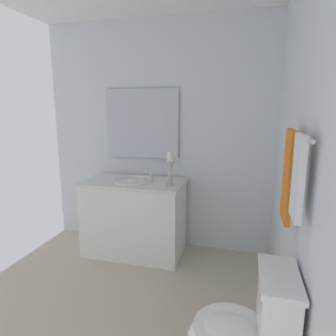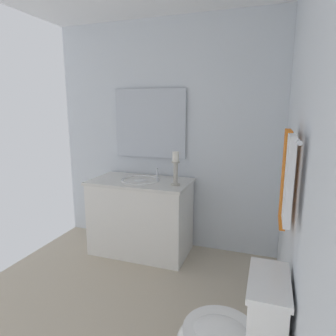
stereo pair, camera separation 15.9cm
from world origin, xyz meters
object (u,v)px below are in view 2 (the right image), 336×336
at_px(vanity_cabinet, 141,216).
at_px(towel_near_vanity, 285,178).
at_px(candle_holder_tall, 176,167).
at_px(towel_center, 289,180).
at_px(sink_basin, 140,184).
at_px(towel_bar, 294,136).
at_px(mirror, 150,124).

xyz_separation_m(vanity_cabinet, towel_near_vanity, (1.02, 1.34, 0.76)).
xyz_separation_m(candle_holder_tall, towel_center, (1.26, 0.94, 0.25)).
distance_m(vanity_cabinet, towel_near_vanity, 1.85).
bearing_deg(sink_basin, vanity_cabinet, -90.00).
bearing_deg(candle_holder_tall, sink_basin, -98.99).
bearing_deg(towel_bar, candle_holder_tall, -139.31).
bearing_deg(towel_center, mirror, -140.09).
xyz_separation_m(vanity_cabinet, candle_holder_tall, (0.06, 0.41, 0.57)).
bearing_deg(towel_near_vanity, sink_basin, -127.25).
distance_m(sink_basin, towel_bar, 1.91).
xyz_separation_m(towel_near_vanity, towel_center, (0.31, 0.00, 0.06)).
height_order(towel_bar, towel_center, towel_center).
relative_size(towel_bar, towel_near_vanity, 1.16).
bearing_deg(towel_bar, sink_basin, -130.78).
distance_m(sink_basin, towel_center, 1.94).
height_order(vanity_cabinet, candle_holder_tall, candle_holder_tall).
relative_size(sink_basin, towel_bar, 0.66).
relative_size(vanity_cabinet, mirror, 1.29).
bearing_deg(towel_center, vanity_cabinet, -134.64).
bearing_deg(sink_basin, towel_bar, 49.22).
distance_m(sink_basin, towel_near_vanity, 1.73).
xyz_separation_m(vanity_cabinet, sink_basin, (-0.00, 0.00, 0.36)).
distance_m(vanity_cabinet, mirror, 1.01).
bearing_deg(mirror, candle_holder_tall, 49.82).
bearing_deg(candle_holder_tall, mirror, -130.18).
bearing_deg(mirror, sink_basin, 0.20).
distance_m(sink_basin, mirror, 0.67).
bearing_deg(towel_center, towel_near_vanity, 180.00).
relative_size(towel_near_vanity, towel_center, 1.30).
bearing_deg(mirror, towel_center, 39.91).
bearing_deg(towel_near_vanity, towel_center, 0.00).
bearing_deg(vanity_cabinet, mirror, 179.99).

